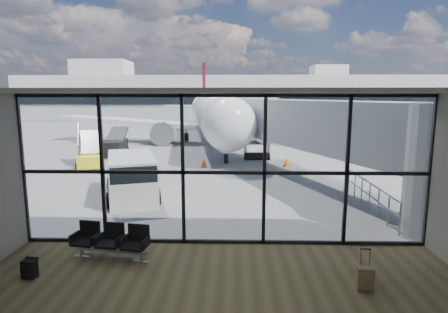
{
  "coord_description": "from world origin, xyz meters",
  "views": [
    {
      "loc": [
        0.31,
        -10.78,
        4.44
      ],
      "look_at": [
        -0.07,
        3.0,
        2.19
      ],
      "focal_mm": 30.0,
      "sensor_mm": 36.0,
      "label": 1
    }
  ],
  "objects_px": {
    "seating_row": "(112,239)",
    "backpack": "(29,269)",
    "belt_loader": "(114,146)",
    "airliner": "(212,114)",
    "service_van": "(132,177)",
    "suitcase": "(365,279)",
    "mobile_stairs": "(90,158)"
  },
  "relations": [
    {
      "from": "service_van",
      "to": "mobile_stairs",
      "type": "bearing_deg",
      "value": 104.3
    },
    {
      "from": "airliner",
      "to": "mobile_stairs",
      "type": "height_order",
      "value": "airliner"
    },
    {
      "from": "suitcase",
      "to": "service_van",
      "type": "relative_size",
      "value": 0.21
    },
    {
      "from": "mobile_stairs",
      "to": "backpack",
      "type": "bearing_deg",
      "value": -94.14
    },
    {
      "from": "mobile_stairs",
      "to": "suitcase",
      "type": "bearing_deg",
      "value": -70.96
    },
    {
      "from": "airliner",
      "to": "service_van",
      "type": "relative_size",
      "value": 7.22
    },
    {
      "from": "backpack",
      "to": "belt_loader",
      "type": "relative_size",
      "value": 0.12
    },
    {
      "from": "airliner",
      "to": "service_van",
      "type": "bearing_deg",
      "value": -103.31
    },
    {
      "from": "suitcase",
      "to": "service_van",
      "type": "bearing_deg",
      "value": 138.78
    },
    {
      "from": "backpack",
      "to": "suitcase",
      "type": "bearing_deg",
      "value": 4.99
    },
    {
      "from": "backpack",
      "to": "service_van",
      "type": "xyz_separation_m",
      "value": [
        0.58,
        7.25,
        0.72
      ]
    },
    {
      "from": "seating_row",
      "to": "belt_loader",
      "type": "height_order",
      "value": "belt_loader"
    },
    {
      "from": "belt_loader",
      "to": "mobile_stairs",
      "type": "xyz_separation_m",
      "value": [
        -0.13,
        -4.41,
        -0.15
      ]
    },
    {
      "from": "seating_row",
      "to": "backpack",
      "type": "bearing_deg",
      "value": -133.03
    },
    {
      "from": "seating_row",
      "to": "airliner",
      "type": "bearing_deg",
      "value": 97.33
    },
    {
      "from": "seating_row",
      "to": "service_van",
      "type": "xyz_separation_m",
      "value": [
        -1.07,
        6.0,
        0.43
      ]
    },
    {
      "from": "airliner",
      "to": "belt_loader",
      "type": "distance_m",
      "value": 12.07
    },
    {
      "from": "seating_row",
      "to": "airliner",
      "type": "distance_m",
      "value": 27.73
    },
    {
      "from": "suitcase",
      "to": "mobile_stairs",
      "type": "distance_m",
      "value": 19.33
    },
    {
      "from": "belt_loader",
      "to": "seating_row",
      "type": "bearing_deg",
      "value": -77.61
    },
    {
      "from": "airliner",
      "to": "service_van",
      "type": "xyz_separation_m",
      "value": [
        -2.17,
        -21.63,
        -1.69
      ]
    },
    {
      "from": "backpack",
      "to": "service_van",
      "type": "distance_m",
      "value": 7.31
    },
    {
      "from": "service_van",
      "to": "mobile_stairs",
      "type": "height_order",
      "value": "mobile_stairs"
    },
    {
      "from": "backpack",
      "to": "mobile_stairs",
      "type": "bearing_deg",
      "value": 113.49
    },
    {
      "from": "backpack",
      "to": "airliner",
      "type": "xyz_separation_m",
      "value": [
        2.75,
        28.88,
        2.41
      ]
    },
    {
      "from": "service_van",
      "to": "mobile_stairs",
      "type": "xyz_separation_m",
      "value": [
        -4.7,
        7.4,
        -0.45
      ]
    },
    {
      "from": "seating_row",
      "to": "service_van",
      "type": "distance_m",
      "value": 6.11
    },
    {
      "from": "service_van",
      "to": "suitcase",
      "type": "bearing_deg",
      "value": -63.88
    },
    {
      "from": "seating_row",
      "to": "backpack",
      "type": "relative_size",
      "value": 4.25
    },
    {
      "from": "seating_row",
      "to": "belt_loader",
      "type": "distance_m",
      "value": 18.68
    },
    {
      "from": "seating_row",
      "to": "airliner",
      "type": "xyz_separation_m",
      "value": [
        1.1,
        27.63,
        2.13
      ]
    },
    {
      "from": "suitcase",
      "to": "belt_loader",
      "type": "relative_size",
      "value": 0.22
    }
  ]
}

